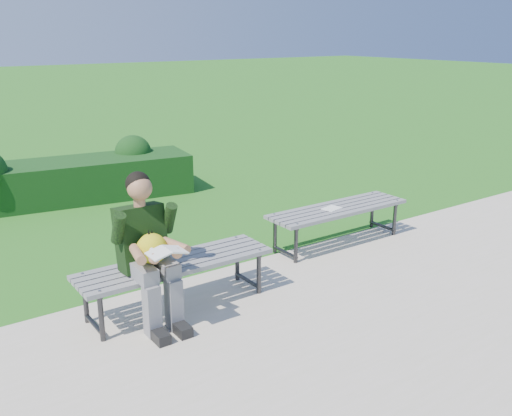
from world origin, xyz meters
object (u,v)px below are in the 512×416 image
bench_right (338,212)px  hedge (58,178)px  seated_boy (148,246)px  paper_sheet (332,208)px  bench_left (176,267)px

bench_right → hedge: bearing=120.4°
hedge → seated_boy: seated_boy is taller
seated_boy → paper_sheet: 2.58m
hedge → bench_right: 4.30m
hedge → bench_left: size_ratio=2.14×
paper_sheet → hedge: bearing=119.2°
hedge → seated_boy: size_ratio=2.93×
hedge → paper_sheet: hedge is taller
bench_right → seated_boy: 2.69m
bench_left → seated_boy: 0.43m
bench_right → bench_left: bearing=-170.5°
paper_sheet → seated_boy: bearing=-169.1°
bench_left → bench_right: (2.33, 0.39, 0.00)m
seated_boy → paper_sheet: (2.53, 0.49, -0.24)m
bench_right → paper_sheet: (-0.10, 0.00, 0.06)m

